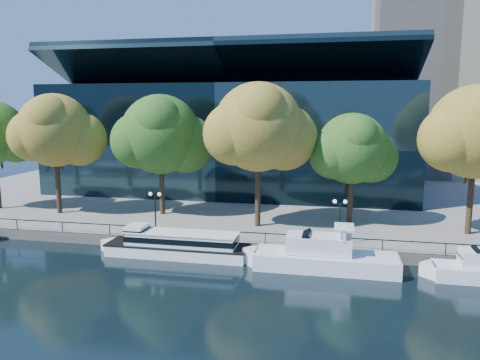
% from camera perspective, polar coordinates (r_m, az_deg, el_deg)
% --- Properties ---
extents(ground, '(160.00, 160.00, 0.00)m').
position_cam_1_polar(ground, '(40.30, -4.78, -10.01)').
color(ground, black).
rests_on(ground, ground).
extents(promenade, '(90.00, 67.08, 1.00)m').
position_cam_1_polar(promenade, '(74.76, 3.16, -0.73)').
color(promenade, slate).
rests_on(promenade, ground).
extents(railing, '(88.20, 0.08, 0.99)m').
position_cam_1_polar(railing, '(42.72, -3.57, -6.17)').
color(railing, black).
rests_on(railing, promenade).
extents(convention_building, '(50.00, 24.57, 21.43)m').
position_cam_1_polar(convention_building, '(70.06, -0.60, 5.23)').
color(convention_building, black).
rests_on(convention_building, ground).
extents(tour_boat, '(13.85, 3.09, 2.63)m').
position_cam_1_polar(tour_boat, '(42.01, -8.10, -7.67)').
color(tour_boat, white).
rests_on(tour_boat, ground).
extents(cruiser_near, '(12.71, 3.27, 3.68)m').
position_cam_1_polar(cruiser_near, '(38.82, 9.66, -9.08)').
color(cruiser_near, white).
rests_on(cruiser_near, ground).
extents(tree_1, '(10.22, 8.38, 13.54)m').
position_cam_1_polar(tree_1, '(56.32, -21.53, 5.48)').
color(tree_1, black).
rests_on(tree_1, promenade).
extents(tree_2, '(11.05, 9.06, 13.43)m').
position_cam_1_polar(tree_2, '(52.66, -9.50, 5.30)').
color(tree_2, black).
rests_on(tree_2, promenade).
extents(tree_3, '(11.12, 9.12, 14.51)m').
position_cam_1_polar(tree_3, '(46.51, 2.45, 6.24)').
color(tree_3, black).
rests_on(tree_3, promenade).
extents(tree_4, '(9.03, 7.41, 11.46)m').
position_cam_1_polar(tree_4, '(48.82, 13.68, 3.55)').
color(tree_4, black).
rests_on(tree_4, promenade).
extents(tree_5, '(10.94, 8.97, 14.13)m').
position_cam_1_polar(tree_5, '(48.73, 26.99, 5.04)').
color(tree_5, black).
rests_on(tree_5, promenade).
extents(lamp_1, '(1.26, 0.36, 4.03)m').
position_cam_1_polar(lamp_1, '(45.24, -10.31, -2.79)').
color(lamp_1, black).
rests_on(lamp_1, promenade).
extents(lamp_2, '(1.26, 0.36, 4.03)m').
position_cam_1_polar(lamp_2, '(42.00, 12.06, -3.75)').
color(lamp_2, black).
rests_on(lamp_2, promenade).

